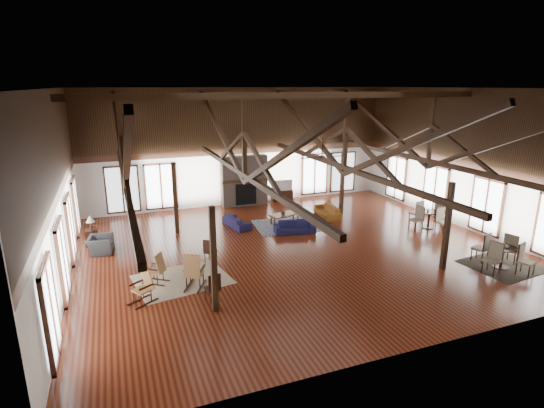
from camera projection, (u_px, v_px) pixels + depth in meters
name	position (u px, v px, depth m)	size (l,w,h in m)	color
floor	(295.00, 248.00, 16.43)	(16.00, 16.00, 0.00)	maroon
ceiling	(298.00, 88.00, 14.80)	(16.00, 14.00, 0.02)	black
wall_back	(242.00, 147.00, 21.91)	(16.00, 0.02, 6.00)	white
wall_front	(426.00, 232.00, 9.32)	(16.00, 0.02, 6.00)	white
wall_left	(56.00, 191.00, 12.88)	(0.02, 14.00, 6.00)	white
wall_right	(465.00, 159.00, 18.35)	(0.02, 14.00, 6.00)	white
roof_truss	(297.00, 145.00, 15.33)	(15.60, 14.07, 3.14)	black
post_grid	(296.00, 211.00, 16.01)	(8.16, 7.16, 3.05)	black
fireplace	(244.00, 181.00, 22.08)	(2.50, 0.69, 2.60)	#76665A
ceiling_fan	(322.00, 156.00, 14.69)	(1.60, 1.60, 0.75)	black
sofa_navy_front	(295.00, 227.00, 18.12)	(1.73, 0.68, 0.50)	#15153B
sofa_navy_left	(237.00, 221.00, 18.88)	(0.66, 1.68, 0.49)	#161437
sofa_orange	(327.00, 211.00, 20.36)	(0.72, 1.83, 0.54)	brown
coffee_table	(284.00, 215.00, 19.13)	(1.45, 1.04, 0.50)	brown
vase	(283.00, 212.00, 19.00)	(0.20, 0.20, 0.21)	#B2B2B2
armchair	(101.00, 245.00, 15.96)	(0.85, 0.98, 0.63)	#2A2A2C
side_table_lamp	(92.00, 234.00, 16.68)	(0.48, 0.48, 1.23)	black
rocking_chair_a	(158.00, 269.00, 13.44)	(0.88, 0.79, 1.01)	#976239
rocking_chair_b	(193.00, 272.00, 13.07)	(0.84, 1.02, 1.17)	#976239
rocking_chair_c	(144.00, 286.00, 12.29)	(0.91, 0.79, 1.04)	#976239
side_chair_a	(209.00, 249.00, 14.92)	(0.54, 0.54, 0.91)	black
side_chair_b	(213.00, 286.00, 12.21)	(0.47, 0.47, 0.92)	black
cafe_table_near	(503.00, 253.00, 14.56)	(2.08, 2.08, 1.06)	black
cafe_table_far	(429.00, 216.00, 18.66)	(2.05, 2.05, 1.06)	black
cup_near	(507.00, 246.00, 14.42)	(0.12, 0.12, 0.10)	#B2B2B2
cup_far	(428.00, 210.00, 18.62)	(0.11, 0.11, 0.09)	#B2B2B2
tv_console	(282.00, 195.00, 23.16)	(1.15, 0.43, 0.58)	black
television	(283.00, 185.00, 23.02)	(1.02, 0.13, 0.59)	#B2B2B2
rug_tan	(182.00, 279.00, 13.80)	(2.88, 2.26, 0.01)	tan
rug_navy	(289.00, 225.00, 19.14)	(3.06, 2.30, 0.01)	#182044
rug_dark	(502.00, 266.00, 14.85)	(2.35, 2.14, 0.01)	black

